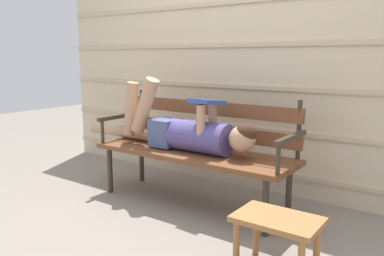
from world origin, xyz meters
name	(u,v)px	position (x,y,z in m)	size (l,w,h in m)	color
ground_plane	(180,209)	(0.00, 0.00, 0.00)	(12.00, 12.00, 0.00)	gray
house_siding	(234,66)	(0.00, 0.79, 1.06)	(4.07, 0.08, 2.12)	beige
park_bench	(197,144)	(0.00, 0.23, 0.46)	(1.62, 0.52, 0.84)	brown
reclining_person	(182,130)	(-0.09, 0.15, 0.57)	(1.72, 0.26, 0.56)	#514784
footstool	(277,227)	(0.95, -0.40, 0.25)	(0.44, 0.29, 0.31)	#9E6638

